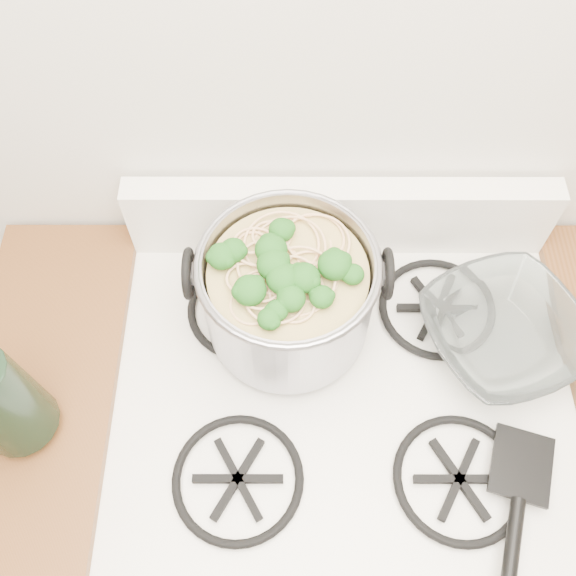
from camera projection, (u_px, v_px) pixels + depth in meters
The scene contains 5 objects.
gas_range at pixel (329, 467), 1.47m from camera, with size 0.76×0.66×0.92m.
counter_left at pixel (106, 462), 1.45m from camera, with size 0.25×0.65×0.92m.
stock_pot at pixel (288, 293), 1.03m from camera, with size 0.32×0.29×0.19m.
spatula at pixel (523, 464), 0.97m from camera, with size 0.29×0.31×0.02m, color black, non-canonical shape.
glass_bowl at pixel (499, 336), 1.08m from camera, with size 0.10×0.10×0.03m, color white.
Camera 1 is at (-0.09, 0.87, 1.91)m, focal length 40.00 mm.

